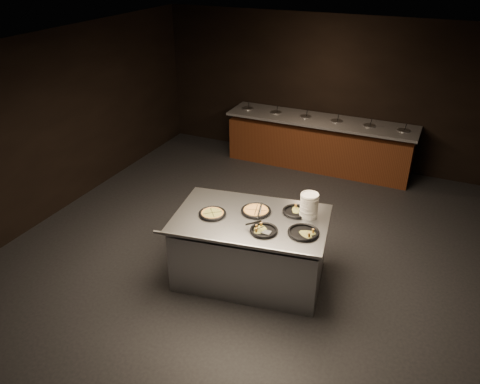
{
  "coord_description": "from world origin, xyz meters",
  "views": [
    {
      "loc": [
        2.16,
        -4.99,
        4.06
      ],
      "look_at": [
        -0.24,
        0.3,
        0.94
      ],
      "focal_mm": 35.0,
      "sensor_mm": 36.0,
      "label": 1
    }
  ],
  "objects_px": {
    "pan_veggie_whole": "(212,213)",
    "pan_cheese_whole": "(256,211)",
    "plate_stack": "(309,206)",
    "serving_counter": "(250,249)"
  },
  "relations": [
    {
      "from": "serving_counter",
      "to": "plate_stack",
      "type": "height_order",
      "value": "plate_stack"
    },
    {
      "from": "serving_counter",
      "to": "plate_stack",
      "type": "relative_size",
      "value": 6.61
    },
    {
      "from": "pan_veggie_whole",
      "to": "serving_counter",
      "type": "bearing_deg",
      "value": 15.53
    },
    {
      "from": "plate_stack",
      "to": "pan_veggie_whole",
      "type": "xyz_separation_m",
      "value": [
        -1.14,
        -0.47,
        -0.14
      ]
    },
    {
      "from": "pan_veggie_whole",
      "to": "pan_cheese_whole",
      "type": "relative_size",
      "value": 0.91
    },
    {
      "from": "serving_counter",
      "to": "pan_cheese_whole",
      "type": "bearing_deg",
      "value": 79.58
    },
    {
      "from": "serving_counter",
      "to": "pan_veggie_whole",
      "type": "xyz_separation_m",
      "value": [
        -0.48,
        -0.13,
        0.51
      ]
    },
    {
      "from": "pan_veggie_whole",
      "to": "pan_cheese_whole",
      "type": "xyz_separation_m",
      "value": [
        0.49,
        0.3,
        0.0
      ]
    },
    {
      "from": "plate_stack",
      "to": "pan_veggie_whole",
      "type": "relative_size",
      "value": 0.9
    },
    {
      "from": "pan_veggie_whole",
      "to": "pan_cheese_whole",
      "type": "distance_m",
      "value": 0.57
    }
  ]
}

